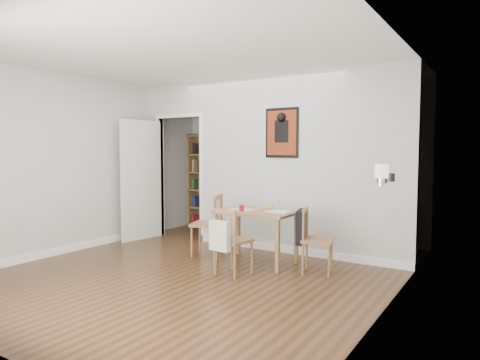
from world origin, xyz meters
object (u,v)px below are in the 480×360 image
Objects in this scene: mantel_lamp at (382,172)px; ceramic_jar_a at (382,177)px; chair_right at (316,239)px; fireplace at (387,237)px; chair_front at (233,241)px; chair_left at (207,225)px; red_glass at (242,208)px; bookshelf at (207,182)px; ceramic_jar_b at (392,177)px; dining_table at (256,217)px; notebook at (279,211)px; orange_fruit at (271,208)px.

ceramic_jar_a is at bearing 103.22° from mantel_lamp.
fireplace is at bearing -22.17° from chair_right.
chair_front is at bearing -172.43° from fireplace.
chair_left is 0.73m from red_glass.
bookshelf is (-1.32, 1.78, 0.46)m from chair_left.
ceramic_jar_b reaches higher than chair_front.
fireplace is at bearing -8.21° from chair_left.
dining_table is 8.25× the size of ceramic_jar_a.
chair_left is at bearing 165.47° from mantel_lamp.
chair_right is at bearing 176.73° from ceramic_jar_b.
fireplace is at bearing 7.57° from chair_front.
chair_front is 1.87m from ceramic_jar_a.
orange_fruit is at bearing 152.86° from notebook.
mantel_lamp reaches higher than orange_fruit.
orange_fruit is (0.14, 0.14, 0.12)m from dining_table.
fireplace is (3.90, -2.15, -0.28)m from bookshelf.
fireplace reaches higher than chair_front.
dining_table is 1.26× the size of chair_front.
chair_left is at bearing 178.97° from ceramic_jar_b.
orange_fruit is at bearing 161.93° from fireplace.
mantel_lamp is (1.47, -0.75, 0.58)m from notebook.
fireplace reaches higher than chair_right.
fireplace is 0.62m from ceramic_jar_a.
orange_fruit is at bearing 172.58° from ceramic_jar_b.
chair_front is 8.88× the size of ceramic_jar_b.
chair_front is at bearing -169.54° from ceramic_jar_a.
chair_front is (-0.82, -0.61, -0.00)m from chair_right.
notebook is 1.47× the size of mantel_lamp.
chair_front is 1.96m from mantel_lamp.
bookshelf reaches higher than fireplace.
red_glass is (-1.00, -0.12, 0.33)m from chair_right.
orange_fruit is at bearing 163.56° from ceramic_jar_a.
chair_left is 0.70× the size of fireplace.
bookshelf reaches higher than orange_fruit.
dining_table is at bearing 93.06° from chair_front.
mantel_lamp is (1.75, -0.07, 0.87)m from chair_front.
mantel_lamp reaches higher than fireplace.
orange_fruit is at bearing 44.42° from red_glass.
orange_fruit is 1.69m from ceramic_jar_a.
notebook is 1.51m from ceramic_jar_b.
ceramic_jar_a is at bearing -15.00° from notebook.
red_glass is at bearing -157.26° from notebook.
orange_fruit is (0.95, 0.16, 0.30)m from chair_left.
fireplace is 1.53m from notebook.
chair_front reaches higher than chair_right.
ceramic_jar_a is at bearing -10.55° from dining_table.
ceramic_jar_b reaches higher than chair_left.
bookshelf is at bearing 147.92° from mantel_lamp.
ceramic_jar_b is at bearing -2.12° from dining_table.
red_glass reaches higher than dining_table.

